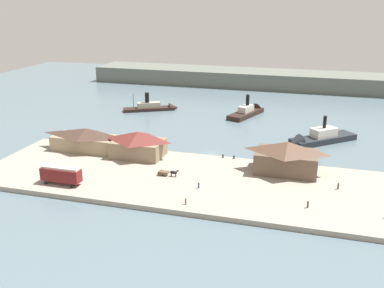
% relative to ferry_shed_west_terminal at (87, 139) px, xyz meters
% --- Properties ---
extents(ground_plane, '(320.00, 320.00, 0.00)m').
position_rel_ferry_shed_west_terminal_xyz_m(ground_plane, '(35.99, 9.63, -4.57)').
color(ground_plane, slate).
extents(quay_promenade, '(110.00, 36.00, 1.20)m').
position_rel_ferry_shed_west_terminal_xyz_m(quay_promenade, '(35.99, -12.37, -3.97)').
color(quay_promenade, '#9E9384').
rests_on(quay_promenade, ground).
extents(seawall_edge, '(110.00, 0.80, 1.00)m').
position_rel_ferry_shed_west_terminal_xyz_m(seawall_edge, '(35.99, 6.03, -4.07)').
color(seawall_edge, gray).
rests_on(seawall_edge, ground).
extents(ferry_shed_west_terminal, '(20.54, 8.63, 6.63)m').
position_rel_ferry_shed_west_terminal_xyz_m(ferry_shed_west_terminal, '(0.00, 0.00, 0.00)').
color(ferry_shed_west_terminal, '#998466').
rests_on(ferry_shed_west_terminal, quay_promenade).
extents(ferry_shed_customs_shed, '(14.49, 10.24, 7.31)m').
position_rel_ferry_shed_west_terminal_xyz_m(ferry_shed_customs_shed, '(16.93, -0.84, 0.35)').
color(ferry_shed_customs_shed, '#847056').
rests_on(ferry_shed_customs_shed, quay_promenade).
extents(ferry_shed_east_terminal, '(16.13, 10.73, 8.25)m').
position_rel_ferry_shed_west_terminal_xyz_m(ferry_shed_east_terminal, '(58.54, -1.23, 0.82)').
color(ferry_shed_east_terminal, brown).
rests_on(ferry_shed_east_terminal, quay_promenade).
extents(street_tram, '(10.09, 2.94, 4.46)m').
position_rel_ferry_shed_west_terminal_xyz_m(street_tram, '(6.72, -24.77, -0.78)').
color(street_tram, maroon).
rests_on(street_tram, quay_promenade).
extents(horse_cart, '(5.50, 1.60, 1.87)m').
position_rel_ferry_shed_west_terminal_xyz_m(horse_cart, '(29.76, -12.53, -2.44)').
color(horse_cart, brown).
rests_on(horse_cart, quay_promenade).
extents(pedestrian_at_waters_edge, '(0.39, 0.39, 1.57)m').
position_rel_ferry_shed_west_terminal_xyz_m(pedestrian_at_waters_edge, '(39.49, -17.68, -2.65)').
color(pedestrian_at_waters_edge, '#33384C').
rests_on(pedestrian_at_waters_edge, quay_promenade).
extents(pedestrian_by_tram, '(0.40, 0.40, 1.61)m').
position_rel_ferry_shed_west_terminal_xyz_m(pedestrian_by_tram, '(39.15, -27.07, -2.63)').
color(pedestrian_by_tram, '#6B5B4C').
rests_on(pedestrian_by_tram, quay_promenade).
extents(pedestrian_near_west_shed, '(0.43, 0.43, 1.75)m').
position_rel_ferry_shed_west_terminal_xyz_m(pedestrian_near_west_shed, '(71.48, -8.93, -2.57)').
color(pedestrian_near_west_shed, '#4C3D33').
rests_on(pedestrian_near_west_shed, quay_promenade).
extents(pedestrian_walking_west, '(0.43, 0.43, 1.75)m').
position_rel_ferry_shed_west_terminal_xyz_m(pedestrian_walking_west, '(65.01, -21.14, -2.57)').
color(pedestrian_walking_west, '#3D4C42').
rests_on(pedestrian_walking_west, quay_promenade).
extents(mooring_post_center_east, '(0.44, 0.44, 0.90)m').
position_rel_ferry_shed_west_terminal_xyz_m(mooring_post_center_east, '(40.41, 4.73, -2.92)').
color(mooring_post_center_east, black).
rests_on(mooring_post_center_east, quay_promenade).
extents(mooring_post_west, '(0.44, 0.44, 0.90)m').
position_rel_ferry_shed_west_terminal_xyz_m(mooring_post_west, '(43.61, 4.61, -2.92)').
color(mooring_post_west, black).
rests_on(mooring_post_west, quay_promenade).
extents(ferry_outer_harbor, '(22.02, 14.77, 9.00)m').
position_rel_ferry_shed_west_terminal_xyz_m(ferry_outer_harbor, '(0.31, 56.01, -3.34)').
color(ferry_outer_harbor, black).
rests_on(ferry_outer_harbor, ground).
extents(ferry_departing_north, '(22.59, 21.38, 10.63)m').
position_rel_ferry_shed_west_terminal_xyz_m(ferry_departing_north, '(65.25, 29.45, -3.13)').
color(ferry_departing_north, '#23282D').
rests_on(ferry_departing_north, ground).
extents(ferry_moored_west, '(12.38, 21.99, 10.11)m').
position_rel_ferry_shed_west_terminal_xyz_m(ferry_moored_west, '(38.71, 59.57, -3.23)').
color(ferry_moored_west, black).
rests_on(ferry_moored_west, ground).
extents(far_headland, '(180.00, 24.00, 8.00)m').
position_rel_ferry_shed_west_terminal_xyz_m(far_headland, '(35.99, 119.63, -0.57)').
color(far_headland, '#60665B').
rests_on(far_headland, ground).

